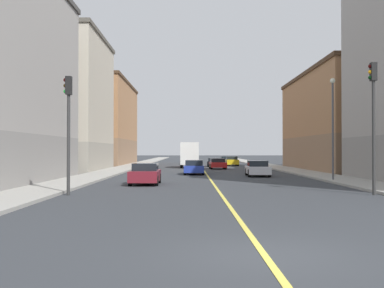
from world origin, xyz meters
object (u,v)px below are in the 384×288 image
(traffic_light_left_near, at_px, (373,110))
(street_lamp_left_near, at_px, (333,118))
(building_left_mid, at_px, (353,121))
(car_black, at_px, (214,162))
(car_maroon, at_px, (145,174))
(building_right_midblock, at_px, (52,103))
(car_blue, at_px, (194,167))
(box_truck, at_px, (190,155))
(car_red, at_px, (218,164))
(car_teal, at_px, (226,160))
(building_right_distant, at_px, (93,124))
(traffic_light_right_near, at_px, (68,118))
(car_yellow, at_px, (232,161))
(car_white, at_px, (258,169))

(traffic_light_left_near, xyz_separation_m, street_lamp_left_near, (1.02, 9.73, 0.28))
(building_left_mid, height_order, car_black, building_left_mid)
(car_maroon, relative_size, car_black, 0.90)
(traffic_light_left_near, bearing_deg, building_right_midblock, 130.81)
(street_lamp_left_near, relative_size, car_blue, 1.56)
(car_black, xyz_separation_m, box_truck, (-3.30, -4.40, 1.08))
(car_red, relative_size, car_teal, 1.03)
(car_blue, xyz_separation_m, box_truck, (-0.42, 16.45, 1.03))
(building_right_distant, height_order, traffic_light_right_near, building_right_distant)
(traffic_light_right_near, bearing_deg, traffic_light_left_near, 0.00)
(car_blue, xyz_separation_m, car_yellow, (5.62, 23.80, 0.01))
(building_right_midblock, xyz_separation_m, car_white, (20.82, -11.22, -6.69))
(street_lamp_left_near, height_order, car_white, street_lamp_left_near)
(traffic_light_left_near, bearing_deg, car_blue, 113.35)
(traffic_light_right_near, bearing_deg, building_right_midblock, 108.04)
(car_red, bearing_deg, car_teal, 82.38)
(car_white, bearing_deg, traffic_light_left_near, -78.91)
(car_white, bearing_deg, car_blue, 148.29)
(street_lamp_left_near, relative_size, car_red, 1.73)
(building_left_mid, xyz_separation_m, traffic_light_right_near, (-24.12, -28.59, -1.63))
(building_right_midblock, relative_size, car_teal, 3.68)
(box_truck, bearing_deg, traffic_light_right_near, -99.29)
(traffic_light_left_near, bearing_deg, car_red, 99.99)
(building_right_distant, height_order, car_blue, building_right_distant)
(street_lamp_left_near, distance_m, car_white, 9.01)
(street_lamp_left_near, height_order, car_red, street_lamp_left_near)
(car_white, height_order, car_maroon, car_maroon)
(traffic_light_left_near, height_order, car_yellow, traffic_light_left_near)
(traffic_light_right_near, xyz_separation_m, car_maroon, (3.10, 7.15, -3.13))
(street_lamp_left_near, xyz_separation_m, car_black, (-6.76, 31.09, -3.87))
(traffic_light_left_near, height_order, car_maroon, traffic_light_left_near)
(building_right_distant, xyz_separation_m, traffic_light_right_near, (9.08, -49.85, -2.63))
(car_maroon, distance_m, car_teal, 43.95)
(traffic_light_left_near, height_order, box_truck, traffic_light_left_near)
(car_white, bearing_deg, traffic_light_right_near, -125.14)
(car_yellow, bearing_deg, traffic_light_left_near, -86.08)
(building_right_midblock, distance_m, car_blue, 18.62)
(car_yellow, bearing_deg, car_teal, 92.82)
(box_truck, bearing_deg, street_lamp_left_near, -69.35)
(car_maroon, distance_m, box_truck, 29.44)
(building_left_mid, height_order, car_blue, building_left_mid)
(building_left_mid, relative_size, car_black, 5.27)
(building_left_mid, bearing_deg, car_red, 165.56)
(building_right_midblock, distance_m, building_right_distant, 21.97)
(car_maroon, bearing_deg, building_right_midblock, 120.42)
(building_right_distant, bearing_deg, car_red, -43.50)
(traffic_light_right_near, distance_m, box_truck, 36.97)
(building_right_midblock, relative_size, traffic_light_left_near, 2.26)
(car_white, height_order, box_truck, box_truck)
(building_right_distant, height_order, car_white, building_right_distant)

